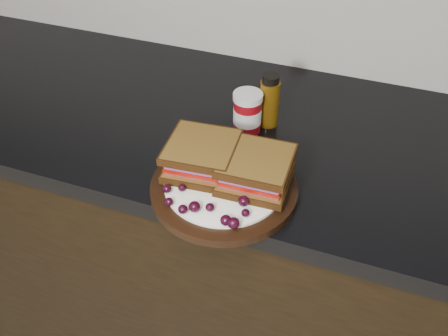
{
  "coord_description": "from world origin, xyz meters",
  "views": [
    {
      "loc": [
        0.4,
        0.83,
        1.55
      ],
      "look_at": [
        0.16,
        1.48,
        0.96
      ],
      "focal_mm": 40.0,
      "sensor_mm": 36.0,
      "label": 1
    }
  ],
  "objects_px": {
    "sandwich_left": "(202,156)",
    "condiment_jar": "(247,112)",
    "plate": "(224,188)",
    "oil_bottle": "(269,100)"
  },
  "relations": [
    {
      "from": "sandwich_left",
      "to": "plate",
      "type": "bearing_deg",
      "value": -30.03
    },
    {
      "from": "oil_bottle",
      "to": "plate",
      "type": "bearing_deg",
      "value": -93.42
    },
    {
      "from": "sandwich_left",
      "to": "oil_bottle",
      "type": "bearing_deg",
      "value": 67.72
    },
    {
      "from": "plate",
      "to": "sandwich_left",
      "type": "height_order",
      "value": "sandwich_left"
    },
    {
      "from": "plate",
      "to": "sandwich_left",
      "type": "xyz_separation_m",
      "value": [
        -0.05,
        0.03,
        0.04
      ]
    },
    {
      "from": "condiment_jar",
      "to": "oil_bottle",
      "type": "relative_size",
      "value": 0.77
    },
    {
      "from": "plate",
      "to": "oil_bottle",
      "type": "relative_size",
      "value": 2.28
    },
    {
      "from": "condiment_jar",
      "to": "plate",
      "type": "bearing_deg",
      "value": -83.96
    },
    {
      "from": "plate",
      "to": "oil_bottle",
      "type": "distance_m",
      "value": 0.25
    },
    {
      "from": "sandwich_left",
      "to": "condiment_jar",
      "type": "distance_m",
      "value": 0.18
    }
  ]
}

